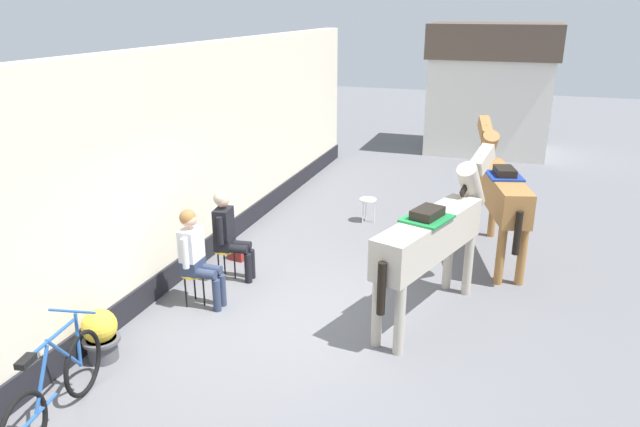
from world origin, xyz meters
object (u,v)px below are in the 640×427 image
Objects in this scene: seated_visitor_far at (228,231)px; saddled_horse_near at (434,234)px; saddled_horse_far at (499,188)px; satchel_bag at (236,254)px; seated_visitor_near at (196,253)px; leaning_bicycle at (55,390)px; flower_planter_near at (101,334)px; spare_stool_white at (368,202)px.

seated_visitor_far is 3.06m from saddled_horse_near.
satchel_bag is at bearing -158.21° from saddled_horse_far.
saddled_horse_near is at bearing -106.68° from saddled_horse_far.
saddled_horse_far is at bearing 30.74° from seated_visitor_far.
seated_visitor_near is 3.18m from saddled_horse_near.
seated_visitor_far is 3.54m from leaning_bicycle.
seated_visitor_near and seated_visitor_far have the same top height.
satchel_bag is (-3.96, -1.58, -1.06)m from saddled_horse_far.
saddled_horse_near reaches higher than flower_planter_near.
spare_stool_white is at bearing 72.09° from flower_planter_near.
spare_stool_white is at bearing 70.79° from seated_visitor_near.
saddled_horse_far is 6.30m from flower_planter_near.
seated_visitor_near reaches higher than leaning_bicycle.
satchel_bag is (-0.22, 0.64, -0.68)m from seated_visitor_far.
spare_stool_white is (-2.37, 0.86, -0.76)m from saddled_horse_far.
seated_visitor_far reaches higher than spare_stool_white.
spare_stool_white is (1.45, 6.60, 0.00)m from leaning_bicycle.
flower_planter_near is 2.29× the size of satchel_bag.
seated_visitor_near is 3.02× the size of spare_stool_white.
seated_visitor_far is 0.48× the size of saddled_horse_far.
saddled_horse_near is 4.25m from flower_planter_near.
leaning_bicycle reaches higher than flower_planter_near.
saddled_horse_near reaches higher than satchel_bag.
saddled_horse_far is 10.45× the size of satchel_bag.
saddled_horse_far reaches higher than satchel_bag.
leaning_bicycle is 3.77× the size of spare_stool_white.
seated_visitor_far is (0.02, 0.89, 0.00)m from seated_visitor_near.
seated_visitor_far is 2.51m from flower_planter_near.
flower_planter_near reaches higher than satchel_bag.
seated_visitor_far is 3.40m from spare_stool_white.
seated_visitor_far is 2.17× the size of flower_planter_near.
spare_stool_white is at bearing 67.14° from satchel_bag.
leaning_bicycle is 4.17m from satchel_bag.
satchel_bag is at bearing -122.91° from spare_stool_white.
leaning_bicycle reaches higher than satchel_bag.
seated_visitor_near is 0.89m from seated_visitor_far.
flower_planter_near is 0.37× the size of leaning_bicycle.
leaning_bicycle reaches higher than spare_stool_white.
flower_planter_near is at bearing -104.45° from seated_visitor_near.
saddled_horse_far is 1.69× the size of leaning_bicycle.
saddled_horse_far is at bearing -20.02° from spare_stool_white.
spare_stool_white is (-1.67, 3.20, -0.76)m from saddled_horse_near.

